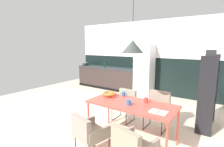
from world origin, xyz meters
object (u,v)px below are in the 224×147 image
mug_dark_espresso (123,94)px  open_shelf_unit (208,89)px  armchair_near_window (158,105)px  dining_table (131,106)px  armchair_facing_counter (132,145)px  armchair_head_of_table (125,101)px  mug_short_terracotta (146,100)px  refrigerator_column (144,70)px  open_book (158,112)px  cooking_pot (85,64)px  fruit_bowl (109,94)px  armchair_corner_seat (88,131)px  mug_tall_blue (129,102)px  bottle_vinegar_dark (135,66)px  bottle_wine_green (105,64)px  pendant_lamp_over_table_near (133,47)px

mug_dark_espresso → open_shelf_unit: 1.83m
armchair_near_window → dining_table: bearing=74.2°
armchair_facing_counter → armchair_head_of_table: size_ratio=1.06×
armchair_head_of_table → open_shelf_unit: open_shelf_unit is taller
mug_short_terracotta → mug_dark_espresso: size_ratio=0.97×
refrigerator_column → open_shelf_unit: size_ratio=1.07×
armchair_facing_counter → armchair_near_window: bearing=111.7°
armchair_facing_counter → open_book: 0.75m
cooking_pot → armchair_head_of_table: bearing=-32.8°
dining_table → armchair_facing_counter: bearing=-61.4°
fruit_bowl → mug_short_terracotta: 0.79m
armchair_corner_seat → fruit_bowl: size_ratio=2.65×
open_shelf_unit → mug_dark_espresso: bearing=-52.5°
open_book → mug_tall_blue: bearing=177.9°
armchair_near_window → mug_dark_espresso: (-0.57, -0.49, 0.27)m
armchair_facing_counter → mug_short_terracotta: bearing=117.2°
refrigerator_column → armchair_near_window: size_ratio=2.28×
mug_tall_blue → bottle_vinegar_dark: (-1.47, 3.16, 0.25)m
refrigerator_column → mug_short_terracotta: bearing=-65.7°
refrigerator_column → open_book: 3.54m
armchair_head_of_table → mug_tall_blue: bearing=125.3°
armchair_head_of_table → mug_tall_blue: size_ratio=5.53×
armchair_near_window → bottle_wine_green: bottle_wine_green is taller
fruit_bowl → open_shelf_unit: open_shelf_unit is taller
refrigerator_column → armchair_head_of_table: size_ratio=2.53×
refrigerator_column → open_shelf_unit: (2.18, -1.60, -0.06)m
armchair_corner_seat → bottle_wine_green: bottle_wine_green is taller
armchair_near_window → armchair_head_of_table: (-0.80, -0.03, -0.05)m
open_book → open_shelf_unit: 1.64m
dining_table → open_book: bearing=-13.2°
armchair_head_of_table → fruit_bowl: 0.72m
mug_dark_espresso → cooking_pot: cooking_pot is taller
refrigerator_column → fruit_bowl: bearing=-80.3°
open_book → open_shelf_unit: size_ratio=0.16×
dining_table → armchair_near_window: size_ratio=1.99×
open_shelf_unit → refrigerator_column: bearing=-126.3°
armchair_corner_seat → mug_tall_blue: (0.31, 0.74, 0.31)m
armchair_near_window → mug_dark_espresso: 0.80m
cooking_pot → armchair_near_window: bearing=-27.1°
dining_table → armchair_corner_seat: bearing=-109.9°
cooking_pot → bottle_vinegar_dark: 2.44m
armchair_corner_seat → mug_dark_espresso: mug_dark_espresso is taller
refrigerator_column → fruit_bowl: 2.95m
mug_dark_espresso → bottle_wine_green: bottle_wine_green is taller
mug_tall_blue → bottle_vinegar_dark: bearing=114.9°
mug_short_terracotta → bottle_wine_green: (-2.93, 2.61, 0.24)m
refrigerator_column → bottle_vinegar_dark: size_ratio=5.39×
mug_dark_espresso → cooking_pot: 4.41m
cooking_pot → pendant_lamp_over_table_near: bearing=-36.6°
armchair_head_of_table → armchair_corner_seat: (0.26, -1.60, 0.01)m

